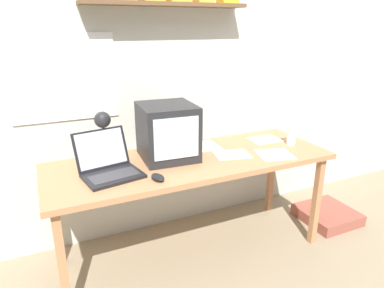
{
  "coord_description": "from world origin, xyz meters",
  "views": [
    {
      "loc": [
        -0.86,
        -1.88,
        1.53
      ],
      "look_at": [
        0.0,
        0.0,
        0.82
      ],
      "focal_mm": 32.0,
      "sensor_mm": 36.0,
      "label": 1
    }
  ],
  "objects_px": {
    "laptop": "(108,164)",
    "printed_handout": "(204,146)",
    "computer_mouse": "(158,177)",
    "juice_glass": "(291,136)",
    "crt_monitor": "(168,132)",
    "corner_desk": "(192,167)",
    "desk_lamp": "(103,129)",
    "open_notebook": "(265,140)",
    "loose_paper_near_monitor": "(275,154)",
    "loose_paper_near_laptop": "(232,154)",
    "floor_cushion": "(327,215)"
  },
  "relations": [
    {
      "from": "computer_mouse",
      "to": "corner_desk",
      "type": "bearing_deg",
      "value": 34.96
    },
    {
      "from": "loose_paper_near_monitor",
      "to": "open_notebook",
      "type": "bearing_deg",
      "value": 66.02
    },
    {
      "from": "desk_lamp",
      "to": "laptop",
      "type": "bearing_deg",
      "value": -87.93
    },
    {
      "from": "computer_mouse",
      "to": "open_notebook",
      "type": "distance_m",
      "value": 1.03
    },
    {
      "from": "computer_mouse",
      "to": "loose_paper_near_monitor",
      "type": "xyz_separation_m",
      "value": [
        0.84,
        0.05,
        -0.01
      ]
    },
    {
      "from": "crt_monitor",
      "to": "loose_paper_near_laptop",
      "type": "xyz_separation_m",
      "value": [
        0.4,
        -0.14,
        -0.17
      ]
    },
    {
      "from": "computer_mouse",
      "to": "juice_glass",
      "type": "bearing_deg",
      "value": 9.15
    },
    {
      "from": "juice_glass",
      "to": "crt_monitor",
      "type": "bearing_deg",
      "value": 171.78
    },
    {
      "from": "corner_desk",
      "to": "desk_lamp",
      "type": "distance_m",
      "value": 0.61
    },
    {
      "from": "desk_lamp",
      "to": "printed_handout",
      "type": "relative_size",
      "value": 1.47
    },
    {
      "from": "corner_desk",
      "to": "floor_cushion",
      "type": "distance_m",
      "value": 1.35
    },
    {
      "from": "open_notebook",
      "to": "loose_paper_near_monitor",
      "type": "height_order",
      "value": "same"
    },
    {
      "from": "juice_glass",
      "to": "corner_desk",
      "type": "bearing_deg",
      "value": 176.87
    },
    {
      "from": "floor_cushion",
      "to": "printed_handout",
      "type": "bearing_deg",
      "value": 165.58
    },
    {
      "from": "loose_paper_near_monitor",
      "to": "floor_cushion",
      "type": "bearing_deg",
      "value": 7.37
    },
    {
      "from": "juice_glass",
      "to": "printed_handout",
      "type": "bearing_deg",
      "value": 159.35
    },
    {
      "from": "computer_mouse",
      "to": "floor_cushion",
      "type": "xyz_separation_m",
      "value": [
        1.51,
        0.14,
        -0.69
      ]
    },
    {
      "from": "computer_mouse",
      "to": "printed_handout",
      "type": "bearing_deg",
      "value": 39.19
    },
    {
      "from": "open_notebook",
      "to": "computer_mouse",
      "type": "bearing_deg",
      "value": -160.81
    },
    {
      "from": "laptop",
      "to": "juice_glass",
      "type": "xyz_separation_m",
      "value": [
        1.31,
        -0.03,
        0.0
      ]
    },
    {
      "from": "juice_glass",
      "to": "loose_paper_near_laptop",
      "type": "relative_size",
      "value": 0.52
    },
    {
      "from": "computer_mouse",
      "to": "floor_cushion",
      "type": "height_order",
      "value": "computer_mouse"
    },
    {
      "from": "computer_mouse",
      "to": "printed_handout",
      "type": "distance_m",
      "value": 0.63
    },
    {
      "from": "desk_lamp",
      "to": "open_notebook",
      "type": "height_order",
      "value": "desk_lamp"
    },
    {
      "from": "crt_monitor",
      "to": "open_notebook",
      "type": "relative_size",
      "value": 1.68
    },
    {
      "from": "floor_cushion",
      "to": "corner_desk",
      "type": "bearing_deg",
      "value": 176.13
    },
    {
      "from": "loose_paper_near_laptop",
      "to": "floor_cushion",
      "type": "height_order",
      "value": "loose_paper_near_laptop"
    },
    {
      "from": "corner_desk",
      "to": "loose_paper_near_laptop",
      "type": "xyz_separation_m",
      "value": [
        0.27,
        -0.05,
        0.06
      ]
    },
    {
      "from": "corner_desk",
      "to": "laptop",
      "type": "xyz_separation_m",
      "value": [
        -0.54,
        -0.01,
        0.12
      ]
    },
    {
      "from": "crt_monitor",
      "to": "computer_mouse",
      "type": "xyz_separation_m",
      "value": [
        -0.18,
        -0.3,
        -0.16
      ]
    },
    {
      "from": "loose_paper_near_monitor",
      "to": "floor_cushion",
      "type": "xyz_separation_m",
      "value": [
        0.67,
        0.09,
        -0.67
      ]
    },
    {
      "from": "crt_monitor",
      "to": "laptop",
      "type": "distance_m",
      "value": 0.44
    },
    {
      "from": "computer_mouse",
      "to": "printed_handout",
      "type": "height_order",
      "value": "computer_mouse"
    },
    {
      "from": "corner_desk",
      "to": "computer_mouse",
      "type": "relative_size",
      "value": 16.09
    },
    {
      "from": "laptop",
      "to": "loose_paper_near_laptop",
      "type": "bearing_deg",
      "value": -12.98
    },
    {
      "from": "laptop",
      "to": "printed_handout",
      "type": "bearing_deg",
      "value": 4.62
    },
    {
      "from": "loose_paper_near_laptop",
      "to": "juice_glass",
      "type": "bearing_deg",
      "value": 0.73
    },
    {
      "from": "loose_paper_near_monitor",
      "to": "loose_paper_near_laptop",
      "type": "bearing_deg",
      "value": 155.44
    },
    {
      "from": "laptop",
      "to": "printed_handout",
      "type": "distance_m",
      "value": 0.75
    },
    {
      "from": "open_notebook",
      "to": "printed_handout",
      "type": "bearing_deg",
      "value": 172.89
    },
    {
      "from": "crt_monitor",
      "to": "printed_handout",
      "type": "bearing_deg",
      "value": 20.22
    },
    {
      "from": "open_notebook",
      "to": "loose_paper_near_laptop",
      "type": "height_order",
      "value": "same"
    },
    {
      "from": "computer_mouse",
      "to": "loose_paper_near_monitor",
      "type": "height_order",
      "value": "computer_mouse"
    },
    {
      "from": "printed_handout",
      "to": "crt_monitor",
      "type": "bearing_deg",
      "value": -163.32
    },
    {
      "from": "crt_monitor",
      "to": "laptop",
      "type": "relative_size",
      "value": 1.04
    },
    {
      "from": "desk_lamp",
      "to": "computer_mouse",
      "type": "xyz_separation_m",
      "value": [
        0.21,
        -0.37,
        -0.2
      ]
    },
    {
      "from": "crt_monitor",
      "to": "floor_cushion",
      "type": "relative_size",
      "value": 0.92
    },
    {
      "from": "juice_glass",
      "to": "printed_handout",
      "type": "xyz_separation_m",
      "value": [
        -0.59,
        0.22,
        -0.06
      ]
    },
    {
      "from": "printed_handout",
      "to": "loose_paper_near_laptop",
      "type": "height_order",
      "value": "same"
    },
    {
      "from": "crt_monitor",
      "to": "laptop",
      "type": "bearing_deg",
      "value": -162.91
    }
  ]
}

